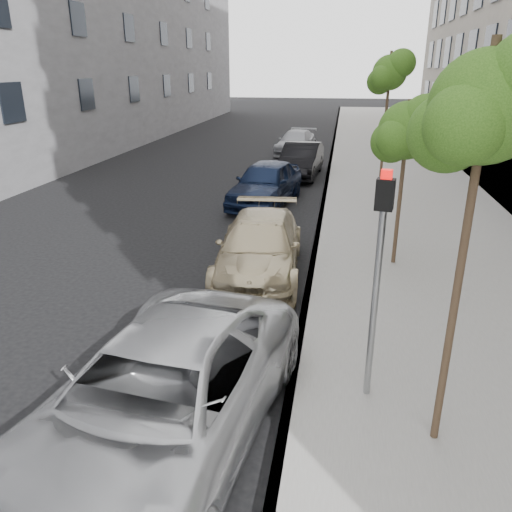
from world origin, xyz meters
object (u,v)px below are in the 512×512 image
(tree_near, at_px, (488,109))
(suv, at_px, (259,247))
(signal_pole, at_px, (378,263))
(sedan_blue, at_px, (266,183))
(tree_mid, at_px, (408,130))
(sedan_rear, at_px, (296,142))
(tree_far, at_px, (390,73))
(sedan_black, at_px, (301,160))
(minivan, at_px, (160,399))

(tree_near, height_order, suv, tree_near)
(signal_pole, distance_m, sedan_blue, 11.84)
(tree_mid, xyz_separation_m, sedan_blue, (-4.18, 5.61, -2.63))
(sedan_blue, relative_size, sedan_rear, 1.04)
(tree_far, relative_size, suv, 1.08)
(tree_near, distance_m, signal_pole, 2.46)
(tree_far, height_order, sedan_rear, tree_far)
(signal_pole, relative_size, sedan_black, 0.75)
(minivan, distance_m, sedan_blue, 12.80)
(signal_pole, xyz_separation_m, minivan, (-2.73, -1.51, -1.48))
(minivan, bearing_deg, tree_near, 18.06)
(signal_pole, xyz_separation_m, suv, (-2.43, 4.66, -1.56))
(sedan_black, xyz_separation_m, sedan_rear, (-0.82, 6.31, -0.10))
(suv, relative_size, sedan_blue, 1.04)
(tree_near, height_order, tree_mid, tree_near)
(tree_near, xyz_separation_m, tree_mid, (0.00, 6.50, -0.98))
(tree_mid, height_order, suv, tree_mid)
(tree_mid, height_order, sedan_rear, tree_mid)
(sedan_black, bearing_deg, sedan_blue, -95.46)
(tree_near, xyz_separation_m, tree_far, (-0.00, 13.00, 0.19))
(sedan_rear, bearing_deg, sedan_blue, -83.02)
(tree_far, relative_size, signal_pole, 1.53)
(suv, distance_m, sedan_rear, 18.19)
(sedan_rear, bearing_deg, sedan_black, -75.45)
(tree_near, height_order, minivan, tree_near)
(tree_far, relative_size, sedan_black, 1.14)
(suv, bearing_deg, signal_pole, -66.44)
(signal_pole, bearing_deg, tree_far, 96.36)
(sedan_rear, bearing_deg, minivan, -81.65)
(tree_near, relative_size, minivan, 0.89)
(tree_near, height_order, tree_far, tree_far)
(tree_mid, xyz_separation_m, tree_far, (-0.00, 6.50, 1.17))
(tree_far, bearing_deg, tree_near, -90.00)
(tree_near, distance_m, sedan_blue, 13.31)
(tree_mid, xyz_separation_m, minivan, (-3.63, -7.18, -2.64))
(tree_far, xyz_separation_m, sedan_rear, (-4.15, 10.67, -3.94))
(signal_pole, height_order, sedan_blue, signal_pole)
(tree_near, bearing_deg, sedan_rear, 99.95)
(tree_far, xyz_separation_m, suv, (-3.33, -7.51, -3.89))
(tree_near, distance_m, minivan, 5.17)
(tree_near, bearing_deg, sedan_black, 100.85)
(signal_pole, bearing_deg, sedan_blue, 116.80)
(tree_far, relative_size, minivan, 0.92)
(tree_mid, relative_size, tree_far, 0.79)
(tree_mid, distance_m, minivan, 8.46)
(tree_far, height_order, suv, tree_far)
(tree_mid, height_order, sedan_black, tree_mid)
(sedan_rear, bearing_deg, tree_mid, -69.30)
(tree_mid, bearing_deg, signal_pole, -98.98)
(tree_far, bearing_deg, minivan, -104.85)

